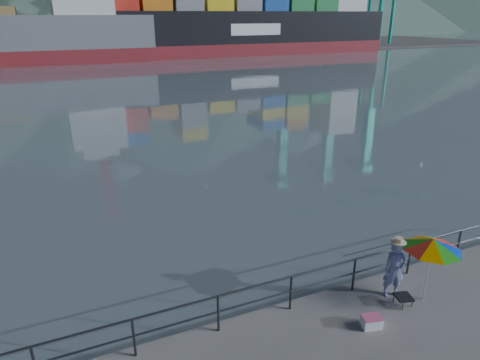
% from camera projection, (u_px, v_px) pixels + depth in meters
% --- Properties ---
extents(harbor_water, '(500.00, 280.00, 0.00)m').
position_uv_depth(harbor_water, '(55.00, 41.00, 119.85)').
color(harbor_water, slate).
rests_on(harbor_water, ground).
extents(far_dock, '(200.00, 40.00, 0.40)m').
position_uv_depth(far_dock, '(111.00, 49.00, 92.20)').
color(far_dock, '#514F4C').
rests_on(far_dock, ground).
extents(guardrail, '(22.00, 0.06, 1.03)m').
position_uv_depth(guardrail, '(256.00, 302.00, 10.58)').
color(guardrail, '#2D3033').
rests_on(guardrail, ground).
extents(container_stacks, '(58.00, 5.40, 7.80)m').
position_uv_depth(container_stacks, '(220.00, 33.00, 101.29)').
color(container_stacks, '#267F3F').
rests_on(container_stacks, ground).
extents(fisherman, '(0.69, 0.57, 1.62)m').
position_uv_depth(fisherman, '(394.00, 269.00, 11.41)').
color(fisherman, navy).
rests_on(fisherman, ground).
extents(beach_umbrella, '(1.99, 1.99, 1.83)m').
position_uv_depth(beach_umbrella, '(433.00, 244.00, 10.93)').
color(beach_umbrella, white).
rests_on(beach_umbrella, ground).
extents(folding_stool, '(0.51, 0.51, 0.27)m').
position_uv_depth(folding_stool, '(403.00, 300.00, 11.26)').
color(folding_stool, black).
rests_on(folding_stool, ground).
extents(cooler_bag, '(0.53, 0.42, 0.27)m').
position_uv_depth(cooler_bag, '(371.00, 322.00, 10.46)').
color(cooler_bag, white).
rests_on(cooler_bag, ground).
extents(fishing_rod, '(0.60, 1.47, 1.11)m').
position_uv_depth(fishing_rod, '(365.00, 276.00, 12.52)').
color(fishing_rod, black).
rests_on(fishing_rod, ground).
extents(container_ship, '(57.98, 9.66, 18.10)m').
position_uv_depth(container_ship, '(253.00, 21.00, 82.10)').
color(container_ship, maroon).
rests_on(container_ship, ground).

